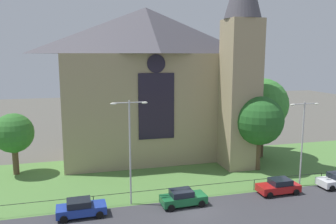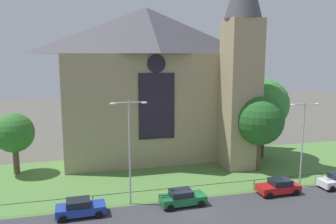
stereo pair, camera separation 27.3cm
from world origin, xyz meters
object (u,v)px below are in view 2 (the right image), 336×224
(church_building, at_px, (153,82))
(tree_right_near, at_px, (259,121))
(tree_left_far, at_px, (14,133))
(parked_car_red, at_px, (279,187))
(streetlamp_far, at_px, (303,134))
(parked_car_blue, at_px, (80,208))
(streetlamp_near, at_px, (129,141))
(parked_car_green, at_px, (182,198))
(tree_right_far, at_px, (262,105))

(church_building, xyz_separation_m, tree_right_near, (10.93, -9.15, -4.22))
(tree_left_far, height_order, parked_car_red, tree_left_far)
(tree_left_far, xyz_separation_m, streetlamp_far, (29.91, -11.60, 0.79))
(tree_right_near, distance_m, streetlamp_far, 6.19)
(parked_car_blue, bearing_deg, church_building, 57.03)
(tree_right_near, height_order, streetlamp_near, streetlamp_near)
(church_building, bearing_deg, parked_car_green, -92.95)
(tree_right_far, height_order, tree_right_near, tree_right_far)
(streetlamp_near, bearing_deg, church_building, 70.06)
(streetlamp_near, relative_size, streetlamp_far, 1.08)
(parked_car_red, bearing_deg, parked_car_green, 0.74)
(tree_right_near, bearing_deg, tree_left_far, 168.59)
(parked_car_green, distance_m, parked_car_red, 10.16)
(church_building, height_order, tree_right_near, church_building)
(church_building, xyz_separation_m, parked_car_blue, (-10.03, -16.41, -9.53))
(streetlamp_near, distance_m, streetlamp_far, 18.16)
(tree_right_far, bearing_deg, parked_car_green, -140.54)
(church_building, distance_m, tree_right_far, 15.01)
(tree_left_far, distance_m, parked_car_green, 21.38)
(streetlamp_far, bearing_deg, parked_car_green, -173.59)
(tree_right_far, bearing_deg, church_building, 162.83)
(tree_left_far, relative_size, parked_car_red, 1.71)
(parked_car_blue, distance_m, parked_car_red, 19.33)
(tree_right_near, xyz_separation_m, parked_car_blue, (-20.96, -7.26, -5.31))
(church_building, relative_size, parked_car_blue, 6.12)
(tree_right_far, height_order, parked_car_green, tree_right_far)
(streetlamp_far, bearing_deg, church_building, 130.11)
(tree_left_far, distance_m, parked_car_red, 29.78)
(tree_right_near, relative_size, parked_car_blue, 2.13)
(streetlamp_far, xyz_separation_m, parked_car_blue, (-22.72, -1.34, -4.93))
(church_building, relative_size, parked_car_red, 6.17)
(streetlamp_far, distance_m, parked_car_blue, 23.29)
(tree_right_near, distance_m, parked_car_green, 14.91)
(parked_car_green, height_order, parked_car_red, same)
(tree_right_far, bearing_deg, streetlamp_near, -151.17)
(parked_car_blue, height_order, parked_car_red, same)
(tree_left_far, bearing_deg, tree_right_far, -1.59)
(tree_right_far, relative_size, streetlamp_near, 1.10)
(church_building, distance_m, parked_car_green, 19.15)
(streetlamp_near, distance_m, parked_car_red, 15.76)
(church_building, relative_size, parked_car_green, 6.07)
(parked_car_red, bearing_deg, streetlamp_far, -159.26)
(church_building, bearing_deg, streetlamp_near, -109.94)
(parked_car_blue, bearing_deg, tree_right_near, 17.57)
(streetlamp_near, height_order, streetlamp_far, streetlamp_near)
(parked_car_blue, relative_size, parked_car_green, 0.99)
(streetlamp_far, distance_m, parked_car_green, 14.50)
(parked_car_green, bearing_deg, streetlamp_far, 3.59)
(tree_right_far, relative_size, parked_car_red, 2.56)
(tree_left_far, relative_size, parked_car_green, 1.69)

